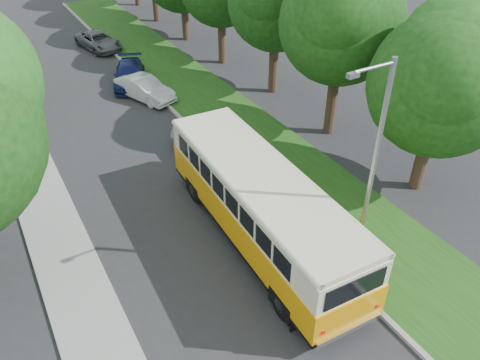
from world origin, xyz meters
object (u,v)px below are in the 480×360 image
lamppost_near (371,170)px  car_grey (99,41)px  car_silver (196,146)px  car_white (145,89)px  car_blue (129,75)px  vintage_bus (261,207)px

lamppost_near → car_grey: (-1.21, 27.77, -3.73)m
lamppost_near → car_silver: lamppost_near is taller
car_white → lamppost_near: bearing=-106.4°
car_blue → car_grey: bearing=110.0°
vintage_bus → car_grey: (0.90, 24.74, -0.98)m
car_silver → car_blue: (0.21, 10.38, 0.00)m
car_white → vintage_bus: bearing=-113.8°
car_silver → car_grey: bearing=93.0°
lamppost_near → car_blue: size_ratio=1.73×
lamppost_near → vintage_bus: (-2.10, 3.03, -2.76)m
lamppost_near → car_grey: bearing=92.5°
car_grey → car_silver: bearing=-102.9°
vintage_bus → car_white: bearing=89.2°
car_silver → car_blue: same height
car_blue → car_grey: size_ratio=1.01×
car_silver → car_white: size_ratio=0.94×
car_white → car_blue: bearing=70.4°
car_blue → car_grey: 7.68m
vintage_bus → car_blue: (0.69, 17.07, -0.94)m
vintage_bus → car_silver: size_ratio=2.75×
car_grey → vintage_bus: bearing=-103.6°
lamppost_near → vintage_bus: bearing=124.8°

